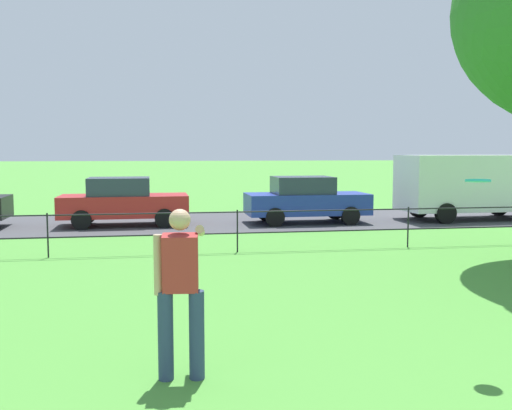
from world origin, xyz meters
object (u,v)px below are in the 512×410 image
object	(u,v)px
person_thrower	(181,288)
car_blue_left	(306,200)
car_red_far_right	(123,201)
frisbee	(478,181)
panel_van_center	(473,183)

from	to	relation	value
person_thrower	car_blue_left	size ratio (longest dim) A/B	0.44
person_thrower	car_red_far_right	size ratio (longest dim) A/B	0.44
person_thrower	car_red_far_right	world-z (taller)	person_thrower
frisbee	car_blue_left	xyz separation A→B (m)	(1.34, 12.59, -1.26)
panel_van_center	car_red_far_right	bearing A→B (deg)	178.58
car_blue_left	frisbee	bearing A→B (deg)	-96.08
frisbee	panel_van_center	world-z (taller)	panel_van_center
car_red_far_right	car_blue_left	size ratio (longest dim) A/B	1.00
frisbee	panel_van_center	xyz separation A→B (m)	(7.32, 12.59, -0.77)
car_red_far_right	car_blue_left	world-z (taller)	same
car_red_far_right	car_blue_left	distance (m)	5.93
person_thrower	panel_van_center	bearing A→B (deg)	49.86
car_blue_left	panel_van_center	world-z (taller)	panel_van_center
person_thrower	car_blue_left	world-z (taller)	person_thrower
panel_van_center	car_blue_left	bearing A→B (deg)	179.97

